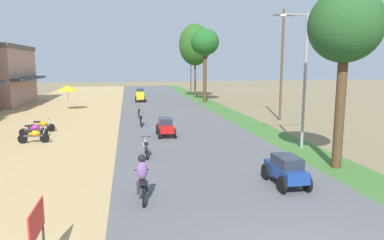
% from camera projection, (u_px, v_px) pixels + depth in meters
% --- Properties ---
extents(parked_motorbike_nearest, '(1.80, 0.54, 0.94)m').
position_uv_depth(parked_motorbike_nearest, '(34.00, 135.00, 21.00)').
color(parked_motorbike_nearest, black).
rests_on(parked_motorbike_nearest, dirt_shoulder).
extents(parked_motorbike_second, '(1.80, 0.54, 0.94)m').
position_uv_depth(parked_motorbike_second, '(34.00, 129.00, 22.89)').
color(parked_motorbike_second, black).
rests_on(parked_motorbike_second, dirt_shoulder).
extents(parked_motorbike_third, '(1.80, 0.54, 0.94)m').
position_uv_depth(parked_motorbike_third, '(42.00, 125.00, 24.46)').
color(parked_motorbike_third, black).
rests_on(parked_motorbike_third, dirt_shoulder).
extents(street_signboard, '(0.06, 1.30, 1.50)m').
position_uv_depth(street_signboard, '(37.00, 225.00, 8.04)').
color(street_signboard, '#262628').
rests_on(street_signboard, dirt_shoulder).
extents(vendor_umbrella, '(2.20, 2.20, 2.52)m').
position_uv_depth(vendor_umbrella, '(67.00, 88.00, 35.92)').
color(vendor_umbrella, '#99999E').
rests_on(vendor_umbrella, dirt_shoulder).
extents(median_tree_nearest, '(3.17, 3.17, 7.93)m').
position_uv_depth(median_tree_nearest, '(345.00, 28.00, 15.13)').
color(median_tree_nearest, '#4C351E').
rests_on(median_tree_nearest, median_strip).
extents(median_tree_second, '(3.40, 3.40, 8.88)m').
position_uv_depth(median_tree_second, '(205.00, 43.00, 42.39)').
color(median_tree_second, '#4C351E').
rests_on(median_tree_second, median_strip).
extents(median_tree_third, '(4.40, 4.40, 10.13)m').
position_uv_depth(median_tree_third, '(195.00, 45.00, 48.36)').
color(median_tree_third, '#4C351E').
rests_on(median_tree_third, median_strip).
extents(streetlamp_near, '(3.16, 0.20, 7.43)m').
position_uv_depth(streetlamp_near, '(305.00, 71.00, 19.24)').
color(streetlamp_near, gray).
rests_on(streetlamp_near, median_strip).
extents(streetlamp_mid, '(3.16, 0.20, 8.11)m').
position_uv_depth(streetlamp_mid, '(191.00, 64.00, 53.59)').
color(streetlamp_mid, gray).
rests_on(streetlamp_mid, median_strip).
extents(utility_pole_near, '(1.80, 0.20, 9.18)m').
position_uv_depth(utility_pole_near, '(282.00, 64.00, 29.37)').
color(utility_pole_near, brown).
rests_on(utility_pole_near, ground).
extents(car_sedan_blue, '(1.10, 2.26, 1.19)m').
position_uv_depth(car_sedan_blue, '(286.00, 169.00, 13.58)').
color(car_sedan_blue, navy).
rests_on(car_sedan_blue, road_strip).
extents(car_sedan_red, '(1.10, 2.26, 1.19)m').
position_uv_depth(car_sedan_red, '(165.00, 126.00, 22.98)').
color(car_sedan_red, red).
rests_on(car_sedan_red, road_strip).
extents(car_van_yellow, '(1.19, 2.41, 1.67)m').
position_uv_depth(car_van_yellow, '(140.00, 94.00, 43.82)').
color(car_van_yellow, gold).
rests_on(car_van_yellow, road_strip).
extents(motorbike_foreground_rider, '(0.54, 1.80, 1.66)m').
position_uv_depth(motorbike_foreground_rider, '(142.00, 179.00, 12.07)').
color(motorbike_foreground_rider, black).
rests_on(motorbike_foreground_rider, road_strip).
extents(motorbike_ahead_second, '(0.54, 1.80, 0.94)m').
position_uv_depth(motorbike_ahead_second, '(146.00, 147.00, 17.95)').
color(motorbike_ahead_second, black).
rests_on(motorbike_ahead_second, road_strip).
extents(motorbike_ahead_third, '(0.54, 1.80, 0.94)m').
position_uv_depth(motorbike_ahead_third, '(141.00, 119.00, 26.89)').
color(motorbike_ahead_third, black).
rests_on(motorbike_ahead_third, road_strip).
extents(motorbike_ahead_fourth, '(0.54, 1.80, 0.94)m').
position_uv_depth(motorbike_ahead_fourth, '(139.00, 112.00, 31.19)').
color(motorbike_ahead_fourth, black).
rests_on(motorbike_ahead_fourth, road_strip).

